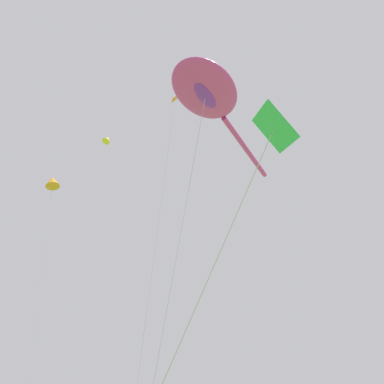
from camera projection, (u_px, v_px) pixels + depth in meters
name	position (u px, v px, depth m)	size (l,w,h in m)	color
big_show_kite	(208.00, 95.00, 19.30)	(12.34, 4.87, 16.98)	#CC3899
small_kite_diamond_red	(107.00, 140.00, 36.98)	(2.34, 3.56, 26.20)	yellow
small_kite_streamer_purple	(271.00, 136.00, 6.81)	(1.21, 4.44, 6.96)	green
small_kite_bird_shape	(171.00, 132.00, 21.39)	(0.93, 1.66, 19.16)	orange
small_kite_box_yellow	(53.00, 182.00, 28.44)	(2.32, 1.73, 17.70)	orange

